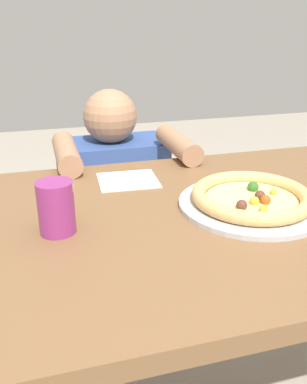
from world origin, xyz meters
The scene contains 5 objects.
dining_table centered at (0.00, 0.00, 0.64)m, with size 1.38×0.79×0.75m.
pizza_near centered at (0.14, -0.01, 0.77)m, with size 0.34×0.34×0.04m.
drink_cup_colored centered at (-0.30, -0.01, 0.81)m, with size 0.08×0.08×0.11m.
paper_napkin centered at (-0.10, 0.24, 0.75)m, with size 0.16×0.14×0.00m, color white.
diner_seated centered at (-0.07, 0.65, 0.42)m, with size 0.43×0.53×0.93m.
Camera 1 is at (-0.33, -0.80, 1.16)m, focal length 38.85 mm.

